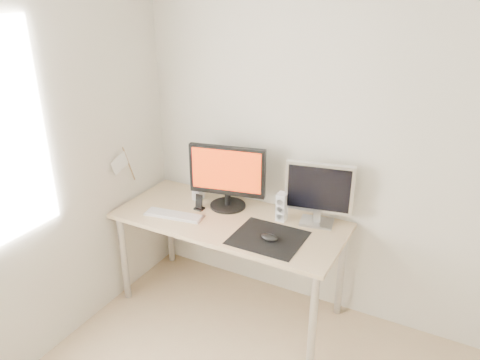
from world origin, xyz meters
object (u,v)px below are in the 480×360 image
(desk, at_px, (229,228))
(phone_dock, at_px, (199,205))
(main_monitor, at_px, (227,175))
(keyboard, at_px, (174,215))
(speaker_left, at_px, (198,187))
(mouse, at_px, (269,238))
(speaker_right, at_px, (282,207))
(second_monitor, at_px, (319,191))

(desk, relative_size, phone_dock, 13.63)
(main_monitor, distance_m, keyboard, 0.47)
(speaker_left, height_order, phone_dock, speaker_left)
(mouse, height_order, main_monitor, main_monitor)
(speaker_right, bearing_deg, desk, -154.92)
(desk, xyz_separation_m, main_monitor, (-0.10, 0.15, 0.33))
(main_monitor, distance_m, second_monitor, 0.66)
(second_monitor, height_order, speaker_left, second_monitor)
(speaker_right, bearing_deg, main_monitor, -179.77)
(second_monitor, bearing_deg, speaker_left, -176.18)
(main_monitor, distance_m, phone_dock, 0.30)
(mouse, relative_size, speaker_left, 0.60)
(desk, xyz_separation_m, speaker_left, (-0.36, 0.16, 0.18))
(main_monitor, xyz_separation_m, second_monitor, (0.66, 0.07, -0.01))
(main_monitor, relative_size, phone_dock, 4.66)
(main_monitor, bearing_deg, desk, -56.82)
(second_monitor, distance_m, keyboard, 1.02)
(mouse, relative_size, keyboard, 0.28)
(mouse, xyz_separation_m, speaker_right, (-0.04, 0.29, 0.08))
(mouse, height_order, keyboard, mouse)
(desk, xyz_separation_m, speaker_right, (0.33, 0.15, 0.18))
(keyboard, bearing_deg, speaker_left, 89.06)
(phone_dock, bearing_deg, desk, -4.61)
(desk, relative_size, keyboard, 3.69)
(speaker_left, xyz_separation_m, speaker_right, (0.68, -0.01, 0.00))
(mouse, bearing_deg, keyboard, -179.55)
(mouse, xyz_separation_m, second_monitor, (0.19, 0.36, 0.22))
(main_monitor, bearing_deg, keyboard, -131.56)
(desk, bearing_deg, speaker_right, 25.08)
(mouse, distance_m, keyboard, 0.73)
(main_monitor, bearing_deg, second_monitor, 6.21)
(desk, height_order, speaker_left, speaker_left)
(desk, relative_size, speaker_left, 7.95)
(speaker_right, bearing_deg, mouse, -81.91)
(second_monitor, height_order, keyboard, second_monitor)
(speaker_left, bearing_deg, phone_dock, -55.04)
(speaker_left, distance_m, speaker_right, 0.68)
(speaker_right, bearing_deg, second_monitor, 16.82)
(desk, distance_m, second_monitor, 0.68)
(second_monitor, bearing_deg, desk, -158.23)
(main_monitor, relative_size, keyboard, 1.26)
(mouse, height_order, speaker_right, speaker_right)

